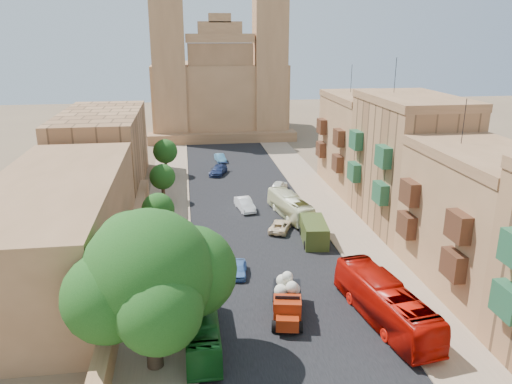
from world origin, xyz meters
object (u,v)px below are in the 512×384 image
object	(u,v)px
car_dkblue	(218,170)
car_blue_b	(220,158)
street_tree_c	(162,177)
red_truck	(287,299)
bus_green_north	(202,325)
pedestrian_a	(390,290)
car_cream	(280,226)
church	(219,87)
street_tree_d	(165,151)
car_blue_a	(239,269)
street_tree_b	(158,209)
street_tree_a	(151,264)
bus_cream_east	(290,206)
car_white_b	(279,186)
pedestrian_c	(376,282)
car_white_a	(245,204)
ficus_tree	(151,278)
olive_pickup	(314,232)
bus_red_east	(385,303)

from	to	relation	value
car_dkblue	car_blue_b	bearing A→B (deg)	103.19
street_tree_c	red_truck	world-z (taller)	street_tree_c
bus_green_north	pedestrian_a	world-z (taller)	bus_green_north
car_cream	car_dkblue	size ratio (longest dim) A/B	0.86
street_tree_c	car_dkblue	xyz separation A→B (m)	(7.54, 11.61, -2.53)
car_cream	church	bearing A→B (deg)	-64.14
car_cream	pedestrian_a	distance (m)	16.18
street_tree_d	car_blue_b	bearing A→B (deg)	40.64
car_blue_a	car_cream	world-z (taller)	car_blue_a
street_tree_b	bus_green_north	distance (m)	18.26
street_tree_a	car_blue_b	bearing A→B (deg)	79.04
street_tree_c	bus_cream_east	world-z (taller)	street_tree_c
street_tree_b	car_white_b	world-z (taller)	street_tree_b
bus_cream_east	car_blue_a	size ratio (longest dim) A/B	2.73
car_blue_a	pedestrian_a	distance (m)	12.58
pedestrian_c	car_white_a	bearing A→B (deg)	-144.12
ficus_tree	pedestrian_c	xyz separation A→B (m)	(16.91, 6.90, -5.16)
car_white_a	pedestrian_a	xyz separation A→B (m)	(8.66, -22.08, 0.08)
street_tree_b	bus_cream_east	xyz separation A→B (m)	(14.27, 4.81, -2.04)
street_tree_a	pedestrian_a	xyz separation A→B (m)	(18.16, -2.36, -2.35)
car_white_a	car_white_b	size ratio (longest dim) A/B	1.08
ficus_tree	car_blue_b	size ratio (longest dim) A/B	2.74
street_tree_a	car_blue_a	world-z (taller)	street_tree_a
bus_green_north	car_white_a	xyz separation A→B (m)	(6.00, 25.52, -0.55)
olive_pickup	bus_red_east	distance (m)	14.86
car_blue_b	car_white_b	bearing A→B (deg)	-76.62
church	car_blue_b	bearing A→B (deg)	-93.99
car_blue_a	church	bearing A→B (deg)	95.76
bus_cream_east	pedestrian_a	xyz separation A→B (m)	(3.88, -19.17, -0.46)
car_blue_a	car_white_b	xyz separation A→B (m)	(7.86, 23.06, 0.12)
bus_red_east	car_blue_a	world-z (taller)	bus_red_east
red_truck	car_blue_a	xyz separation A→B (m)	(-2.78, 6.96, -0.83)
ficus_tree	olive_pickup	xyz separation A→B (m)	(14.56, 17.51, -5.01)
street_tree_c	bus_green_north	size ratio (longest dim) A/B	0.53
pedestrian_c	street_tree_c	bearing A→B (deg)	-130.26
ficus_tree	pedestrian_a	size ratio (longest dim) A/B	6.40
street_tree_c	red_truck	bearing A→B (deg)	-70.46
street_tree_d	bus_red_east	world-z (taller)	street_tree_d
pedestrian_c	bus_green_north	bearing A→B (deg)	-56.53
street_tree_b	pedestrian_a	size ratio (longest dim) A/B	3.08
bus_cream_east	car_white_a	bearing A→B (deg)	-42.07
street_tree_c	olive_pickup	size ratio (longest dim) A/B	0.89
car_blue_a	pedestrian_c	xyz separation A→B (m)	(10.51, -4.52, 0.33)
bus_cream_east	pedestrian_c	distance (m)	18.19
street_tree_a	car_white_b	xyz separation A→B (m)	(14.85, 26.49, -2.46)
car_white_b	pedestrian_a	bearing A→B (deg)	121.12
red_truck	pedestrian_c	xyz separation A→B (m)	(7.73, 2.43, -0.50)
street_tree_d	car_blue_a	size ratio (longest dim) A/B	1.62
street_tree_c	street_tree_b	bearing A→B (deg)	-90.00
car_blue_a	car_blue_b	xyz separation A→B (m)	(1.38, 39.75, 0.05)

